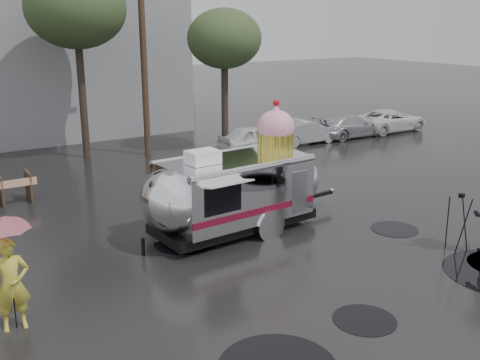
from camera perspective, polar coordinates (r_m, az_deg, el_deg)
ground at (r=13.19m, az=5.58°, el=-10.72°), size 120.00×120.00×0.00m
puddles at (r=13.95m, az=15.97°, el=-9.73°), size 9.42×8.19×0.01m
utility_pole at (r=25.25m, az=-9.79°, el=12.82°), size 1.60×0.28×9.00m
tree_mid at (r=25.30m, az=-16.34°, el=16.33°), size 4.20×4.20×8.03m
tree_right at (r=25.93m, az=-1.60°, el=14.08°), size 3.36×3.36×6.42m
parked_cars at (r=29.05m, az=9.37°, el=5.46°), size 13.20×1.90×1.50m
airstream_trailer at (r=15.98m, az=-0.34°, el=-0.70°), size 7.00×2.94×3.77m
person_left at (r=11.96m, az=-22.18°, el=-9.82°), size 0.71×0.50×1.89m
umbrella_pink at (r=11.58m, az=-22.70°, el=-5.29°), size 1.19×1.19×2.36m
tripod at (r=15.75m, az=21.38°, el=-3.46°), size 0.59×0.66×1.60m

